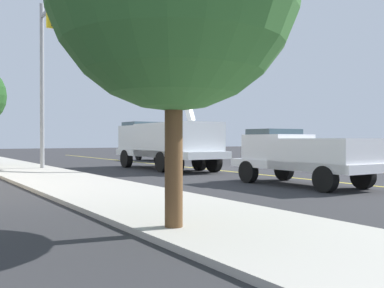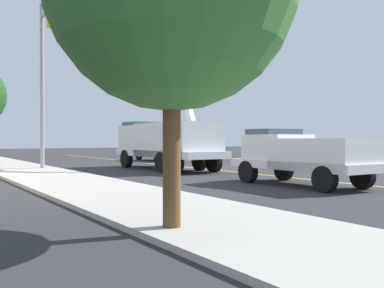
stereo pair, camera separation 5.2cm
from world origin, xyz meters
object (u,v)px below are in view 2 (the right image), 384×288
(utility_bucket_truck, at_px, (165,140))
(passing_minivan, at_px, (158,148))
(traffic_cone_mid_rear, at_px, (164,160))
(traffic_signal_mast, at_px, (53,45))
(service_pickup_truck, at_px, (302,155))
(traffic_cone_mid_front, at_px, (247,166))

(utility_bucket_truck, relative_size, passing_minivan, 1.70)
(traffic_cone_mid_rear, relative_size, traffic_signal_mast, 0.08)
(passing_minivan, xyz_separation_m, traffic_cone_mid_rear, (-4.99, 1.94, -0.63))
(service_pickup_truck, distance_m, traffic_cone_mid_rear, 13.92)
(traffic_cone_mid_front, bearing_deg, traffic_signal_mast, 57.76)
(utility_bucket_truck, distance_m, traffic_cone_mid_rear, 4.47)
(traffic_cone_mid_front, xyz_separation_m, traffic_cone_mid_rear, (8.24, 0.49, -0.00))
(service_pickup_truck, bearing_deg, utility_bucket_truck, 3.17)
(passing_minivan, bearing_deg, utility_bucket_truck, 157.02)
(passing_minivan, height_order, traffic_cone_mid_rear, passing_minivan)
(traffic_cone_mid_front, bearing_deg, traffic_cone_mid_rear, 3.37)
(utility_bucket_truck, relative_size, traffic_cone_mid_front, 11.81)
(traffic_cone_mid_front, distance_m, traffic_cone_mid_rear, 8.25)
(service_pickup_truck, distance_m, traffic_cone_mid_front, 5.93)
(utility_bucket_truck, xyz_separation_m, passing_minivan, (8.87, -3.76, -0.65))
(passing_minivan, xyz_separation_m, traffic_signal_mast, (-8.09, 9.60, 5.41))
(traffic_cone_mid_front, height_order, traffic_signal_mast, traffic_signal_mast)
(service_pickup_truck, xyz_separation_m, traffic_signal_mast, (10.75, 6.39, 5.26))
(service_pickup_truck, bearing_deg, traffic_signal_mast, 30.75)
(passing_minivan, distance_m, traffic_signal_mast, 13.67)
(traffic_cone_mid_rear, bearing_deg, traffic_signal_mast, 112.00)
(utility_bucket_truck, bearing_deg, passing_minivan, -22.98)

